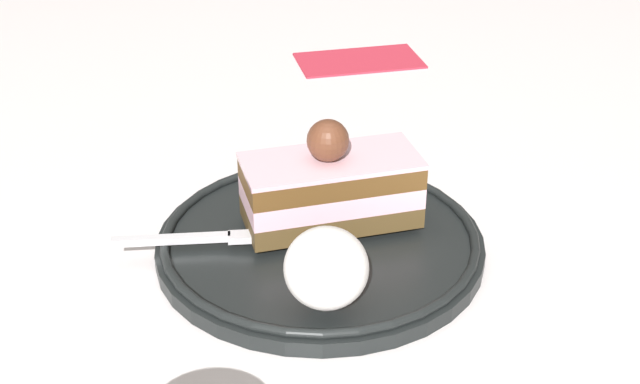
# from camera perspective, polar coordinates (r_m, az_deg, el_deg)

# --- Properties ---
(ground_plane) EXTENTS (2.40, 2.40, 0.00)m
(ground_plane) POSITION_cam_1_polar(r_m,az_deg,el_deg) (0.57, -2.89, -3.96)
(ground_plane) COLOR silver
(dessert_plate) EXTENTS (0.21, 0.21, 0.02)m
(dessert_plate) POSITION_cam_1_polar(r_m,az_deg,el_deg) (0.57, -0.00, -3.30)
(dessert_plate) COLOR black
(dessert_plate) RESTS_ON ground_plane
(cake_slice) EXTENTS (0.12, 0.07, 0.07)m
(cake_slice) POSITION_cam_1_polar(r_m,az_deg,el_deg) (0.56, 0.83, 0.23)
(cake_slice) COLOR brown
(cake_slice) RESTS_ON dessert_plate
(whipped_cream_dollop) EXTENTS (0.05, 0.05, 0.05)m
(whipped_cream_dollop) POSITION_cam_1_polar(r_m,az_deg,el_deg) (0.49, 0.49, -5.03)
(whipped_cream_dollop) COLOR white
(whipped_cream_dollop) RESTS_ON dessert_plate
(fork) EXTENTS (0.11, 0.04, 0.00)m
(fork) POSITION_cam_1_polar(r_m,az_deg,el_deg) (0.56, -7.45, -3.01)
(fork) COLOR silver
(fork) RESTS_ON dessert_plate
(folded_napkin) EXTENTS (0.13, 0.09, 0.00)m
(folded_napkin) POSITION_cam_1_polar(r_m,az_deg,el_deg) (0.88, 2.60, 8.72)
(folded_napkin) COLOR #B52A3B
(folded_napkin) RESTS_ON ground_plane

